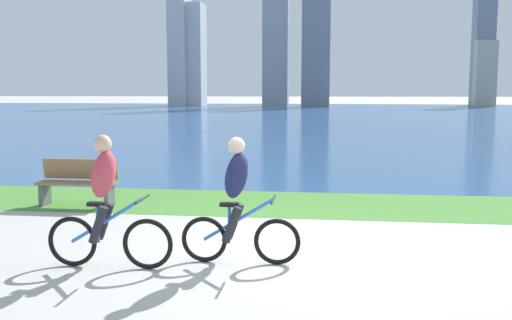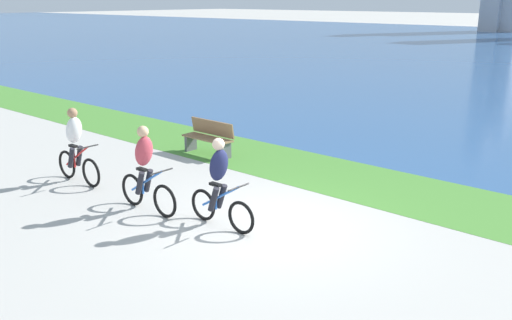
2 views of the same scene
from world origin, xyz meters
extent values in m
plane|color=#B2AFA8|center=(0.00, 0.00, 0.00)|extent=(300.00, 300.00, 0.00)
cube|color=#478433|center=(0.00, 3.31, 0.00)|extent=(120.00, 2.54, 0.01)
torus|color=black|center=(-0.18, -0.59, 0.30)|extent=(0.60, 0.06, 0.60)
torus|color=black|center=(-1.13, -0.59, 0.30)|extent=(0.60, 0.06, 0.60)
cylinder|color=blue|center=(-0.68, -0.59, 0.58)|extent=(0.92, 0.04, 0.59)
cylinder|color=blue|center=(-0.80, -0.59, 0.53)|extent=(0.04, 0.04, 0.45)
cube|color=black|center=(-0.80, -0.59, 0.77)|extent=(0.24, 0.10, 0.05)
cylinder|color=black|center=(-0.23, -0.59, 0.85)|extent=(0.03, 0.52, 0.03)
ellipsoid|color=#1E234C|center=(-0.70, -0.59, 1.15)|extent=(0.40, 0.36, 0.65)
sphere|color=beige|center=(-0.70, -0.59, 1.53)|extent=(0.22, 0.22, 0.22)
cylinder|color=#26262D|center=(-0.75, -0.49, 0.53)|extent=(0.27, 0.11, 0.49)
cylinder|color=#26262D|center=(-0.75, -0.69, 0.53)|extent=(0.27, 0.11, 0.49)
torus|color=black|center=(-1.77, -0.97, 0.32)|extent=(0.65, 0.06, 0.65)
torus|color=black|center=(-2.76, -0.97, 0.32)|extent=(0.65, 0.06, 0.65)
cylinder|color=blue|center=(-2.29, -0.97, 0.61)|extent=(0.96, 0.04, 0.61)
cylinder|color=blue|center=(-2.41, -0.97, 0.56)|extent=(0.04, 0.04, 0.47)
cube|color=black|center=(-2.41, -0.97, 0.82)|extent=(0.24, 0.10, 0.05)
cylinder|color=black|center=(-1.82, -0.97, 0.90)|extent=(0.03, 0.52, 0.03)
ellipsoid|color=#BF3F4C|center=(-2.31, -0.97, 1.20)|extent=(0.40, 0.36, 0.65)
sphere|color=#D8AD84|center=(-2.31, -0.97, 1.58)|extent=(0.22, 0.22, 0.22)
cylinder|color=#26262D|center=(-2.36, -0.87, 0.58)|extent=(0.27, 0.11, 0.49)
cylinder|color=#26262D|center=(-2.36, -1.07, 0.58)|extent=(0.27, 0.11, 0.49)
torus|color=black|center=(-4.33, -0.89, 0.32)|extent=(0.65, 0.06, 0.65)
torus|color=black|center=(-5.31, -0.89, 0.32)|extent=(0.65, 0.06, 0.65)
cylinder|color=red|center=(-4.84, -0.89, 0.61)|extent=(0.95, 0.04, 0.61)
cylinder|color=red|center=(-4.96, -0.89, 0.56)|extent=(0.04, 0.04, 0.47)
cube|color=black|center=(-4.96, -0.89, 0.82)|extent=(0.24, 0.10, 0.05)
cylinder|color=black|center=(-4.38, -0.89, 0.90)|extent=(0.03, 0.52, 0.03)
ellipsoid|color=white|center=(-4.87, -0.89, 1.20)|extent=(0.40, 0.36, 0.65)
sphere|color=#A57A59|center=(-4.87, -0.89, 1.58)|extent=(0.22, 0.22, 0.22)
cylinder|color=#26262D|center=(-4.92, -0.79, 0.58)|extent=(0.27, 0.11, 0.49)
cylinder|color=#26262D|center=(-4.92, -0.99, 0.58)|extent=(0.27, 0.11, 0.49)
cube|color=olive|center=(-4.32, 2.59, 0.45)|extent=(1.50, 0.45, 0.04)
cube|color=olive|center=(-4.32, 2.79, 0.70)|extent=(1.50, 0.11, 0.40)
cube|color=#595960|center=(-3.67, 2.59, 0.23)|extent=(0.08, 0.37, 0.45)
cube|color=#595960|center=(-4.97, 2.59, 0.23)|extent=(0.08, 0.37, 0.45)
camera|label=1|loc=(0.43, -7.69, 2.25)|focal=40.04mm
camera|label=2|loc=(5.95, -7.20, 3.97)|focal=39.07mm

